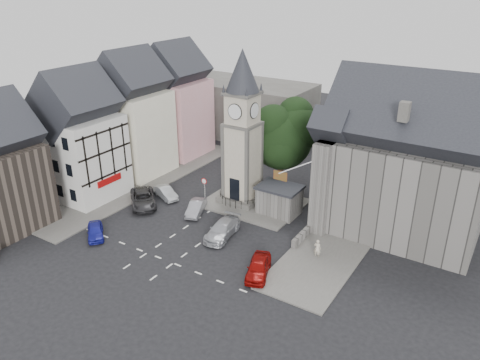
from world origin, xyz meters
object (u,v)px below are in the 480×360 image
Objects in this scene: car_west_blue at (95,231)px; car_east_red at (258,267)px; clock_tower at (242,129)px; pedestrian at (317,248)px; stone_shelter at (279,200)px.

car_east_red is (16.00, 3.00, 0.11)m from car_west_blue.
clock_tower is 14.85m from pedestrian.
stone_shelter is at bearing -43.26° from pedestrian.
clock_tower reaches higher than car_west_blue.
clock_tower reaches higher than stone_shelter.
car_east_red is (3.70, -10.50, -0.82)m from stone_shelter.
clock_tower is 9.28× the size of pedestrian.
stone_shelter reaches higher than car_west_blue.
pedestrian is at bearing -39.38° from stone_shelter.
stone_shelter is 2.45× the size of pedestrian.
clock_tower is 3.82× the size of car_east_red.
car_west_blue is at bearing -132.34° from stone_shelter.
car_west_blue is 2.04× the size of pedestrian.
stone_shelter is 1.01× the size of car_east_red.
car_east_red is 5.83m from pedestrian.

